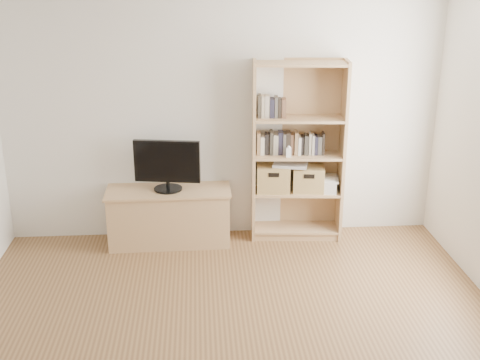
{
  "coord_description": "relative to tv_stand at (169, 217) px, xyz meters",
  "views": [
    {
      "loc": [
        -0.25,
        -3.52,
        2.77
      ],
      "look_at": [
        0.14,
        1.9,
        0.81
      ],
      "focal_mm": 45.0,
      "sensor_mm": 36.0,
      "label": 1
    }
  ],
  "objects": [
    {
      "name": "basket_left",
      "position": [
        1.09,
        0.08,
        0.38
      ],
      "size": [
        0.36,
        0.31,
        0.28
      ],
      "primitive_type": "cube",
      "rotation": [
        0.0,
        0.0,
        -0.09
      ],
      "color": "olive",
      "rests_on": "bookshelf"
    },
    {
      "name": "basket_right",
      "position": [
        1.46,
        0.05,
        0.37
      ],
      "size": [
        0.35,
        0.3,
        0.26
      ],
      "primitive_type": "cube",
      "rotation": [
        0.0,
        0.0,
        -0.12
      ],
      "color": "olive",
      "rests_on": "bookshelf"
    },
    {
      "name": "back_wall",
      "position": [
        0.57,
        0.23,
        1.02
      ],
      "size": [
        4.5,
        0.02,
        2.6
      ],
      "primitive_type": "cube",
      "color": "silver",
      "rests_on": "floor"
    },
    {
      "name": "baby_monitor",
      "position": [
        1.23,
        -0.03,
        0.69
      ],
      "size": [
        0.05,
        0.04,
        0.1
      ],
      "primitive_type": "cube",
      "rotation": [
        0.0,
        0.0,
        -0.09
      ],
      "color": "white",
      "rests_on": "bookshelf"
    },
    {
      "name": "laptop",
      "position": [
        1.26,
        0.05,
        0.53
      ],
      "size": [
        0.4,
        0.32,
        0.03
      ],
      "primitive_type": "cube",
      "rotation": [
        0.0,
        0.0,
        -0.26
      ],
      "color": "silver",
      "rests_on": "basket_left"
    },
    {
      "name": "magazine_stack",
      "position": [
        1.66,
        0.03,
        0.3
      ],
      "size": [
        0.25,
        0.31,
        0.13
      ],
      "primitive_type": "cube",
      "rotation": [
        0.0,
        0.0,
        -0.25
      ],
      "color": "beige",
      "rests_on": "bookshelf"
    },
    {
      "name": "tv_stand",
      "position": [
        0.0,
        0.0,
        0.0
      ],
      "size": [
        1.24,
        0.48,
        0.56
      ],
      "primitive_type": "cube",
      "rotation": [
        0.0,
        0.0,
        0.01
      ],
      "color": "#A78155",
      "rests_on": "floor"
    },
    {
      "name": "bookshelf",
      "position": [
        1.34,
        0.06,
        0.66
      ],
      "size": [
        0.96,
        0.41,
        1.88
      ],
      "primitive_type": "cube",
      "rotation": [
        0.0,
        0.0,
        -0.08
      ],
      "color": "#A78155",
      "rests_on": "floor"
    },
    {
      "name": "books_row_mid",
      "position": [
        1.34,
        0.08,
        0.74
      ],
      "size": [
        0.77,
        0.22,
        0.2
      ],
      "primitive_type": "cube",
      "rotation": [
        0.0,
        0.0,
        -0.09
      ],
      "color": "olive",
      "rests_on": "bookshelf"
    },
    {
      "name": "television",
      "position": [
        0.0,
        0.0,
        0.57
      ],
      "size": [
        0.67,
        0.16,
        0.53
      ],
      "primitive_type": "cube",
      "rotation": [
        0.0,
        0.0,
        -0.16
      ],
      "color": "black",
      "rests_on": "tv_stand"
    },
    {
      "name": "books_row_upper",
      "position": [
        1.14,
        0.1,
        1.13
      ],
      "size": [
        0.42,
        0.2,
        0.21
      ],
      "primitive_type": "cube",
      "rotation": [
        0.0,
        0.0,
        -0.12
      ],
      "color": "olive",
      "rests_on": "bookshelf"
    }
  ]
}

